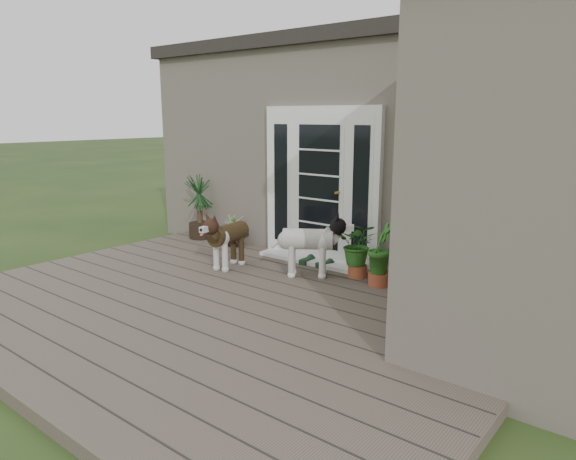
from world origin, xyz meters
The scene contains 16 objects.
deck centered at (0.00, 0.40, 0.06)m, with size 6.20×4.60×0.12m, color #6B5B4C.
house_main centered at (0.00, 4.65, 1.55)m, with size 7.40×4.00×3.10m, color #665E54.
roof_main centered at (0.00, 4.65, 3.20)m, with size 7.60×4.20×0.20m, color #2D2826.
house_wing centered at (2.90, 1.50, 1.55)m, with size 1.60×2.40×3.10m, color #665E54.
door_unit centered at (-0.20, 2.60, 1.19)m, with size 1.90×0.14×2.15m, color white.
door_step centered at (-0.20, 2.40, 0.14)m, with size 1.60×0.40×0.05m, color white.
brindle_dog centered at (-0.90, 1.47, 0.46)m, with size 0.35×0.82×0.68m, color #3F2E17, non-canonical shape.
white_dog centered at (0.17, 1.81, 0.48)m, with size 0.37×0.85×0.71m, color white, non-canonical shape.
spider_plant centered at (-1.71, 2.40, 0.39)m, with size 0.52×0.52×0.55m, color #8B9F62, non-canonical shape.
yucca centered at (-2.51, 2.40, 0.64)m, with size 0.72×0.72×1.04m, color black, non-canonical shape.
herb_a centered at (0.69, 2.18, 0.44)m, with size 0.50×0.50×0.64m, color #164E18.
herb_b centered at (1.07, 2.06, 0.41)m, with size 0.38×0.38×0.57m, color #245C1A.
herb_c centered at (1.83, 2.40, 0.40)m, with size 0.35×0.35×0.55m, color #215D1A.
sapling centered at (2.05, 1.69, 1.00)m, with size 0.52×0.52×1.76m, color #2C651C, non-canonical shape.
clog_left centered at (-0.19, 2.29, 0.17)m, with size 0.14×0.30×0.09m, color #16371D, non-canonical shape.
clog_right centered at (0.11, 2.30, 0.16)m, with size 0.13×0.29×0.09m, color #15361E, non-canonical shape.
Camera 1 is at (3.98, -3.34, 2.14)m, focal length 32.45 mm.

